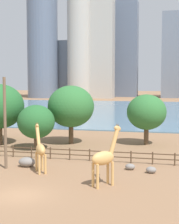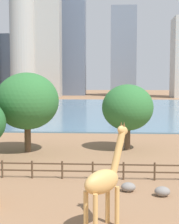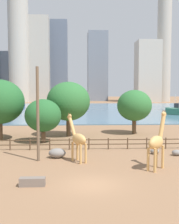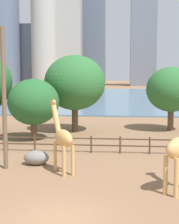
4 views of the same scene
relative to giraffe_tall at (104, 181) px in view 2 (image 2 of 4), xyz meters
The scene contains 14 objects.
ground_plane 76.50m from the giraffe_tall, 94.28° to the left, with size 400.00×400.00×0.00m, color #8C6647.
harbor_water 73.50m from the giraffe_tall, 94.45° to the left, with size 180.00×86.00×0.20m, color slate.
giraffe_tall is the anchor object (origin of this frame).
boulder_near_fence 6.17m from the giraffe_tall, 75.49° to the left, with size 0.94×0.79×0.59m, color gray.
boulder_small 6.31m from the giraffe_tall, 54.08° to the left, with size 0.96×0.81×0.60m, color gray.
enclosure_fence 10.35m from the giraffe_tall, 126.24° to the left, with size 26.12×0.14×1.30m.
tree_center_broad 19.52m from the giraffe_tall, 83.91° to the left, with size 5.28×5.28×6.78m.
tree_right_tall 19.53m from the giraffe_tall, 114.38° to the left, with size 6.30×6.30×7.96m.
boat_sailboat 93.96m from the giraffe_tall, 109.28° to the left, with size 7.08×8.16×3.52m.
skyline_tower_needle 147.59m from the giraffe_tall, 101.59° to the left, with size 13.48×8.37×49.17m, color #ADA89E.
skyline_block_central 158.12m from the giraffe_tall, 108.64° to the left, with size 13.05×10.29×29.62m, color slate.
skyline_block_right 166.12m from the giraffe_tall, 96.80° to the left, with size 13.67×10.90×51.57m, color slate.
skyline_block_wide 159.54m from the giraffe_tall, 87.59° to the left, with size 12.39×14.88×43.41m, color slate.
skyline_tower_far 150.42m from the giraffe_tall, 105.83° to the left, with size 11.44×11.44×86.18m, color #ADA89E.
Camera 2 is at (5.96, -12.24, 7.05)m, focal length 55.00 mm.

